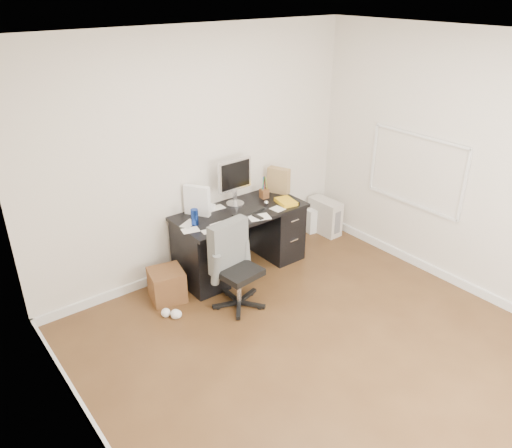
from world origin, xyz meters
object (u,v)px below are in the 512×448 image
at_px(desk, 240,238).
at_px(wicker_basket, 167,285).
at_px(lcd_monitor, 235,182).
at_px(office_chair, 238,267).
at_px(pc_tower, 325,216).
at_px(keyboard, 249,212).

relative_size(desk, wicker_basket, 4.36).
height_order(lcd_monitor, wicker_basket, lcd_monitor).
relative_size(lcd_monitor, office_chair, 0.60).
xyz_separation_m(desk, lcd_monitor, (0.05, 0.16, 0.63)).
height_order(lcd_monitor, pc_tower, lcd_monitor).
relative_size(office_chair, pc_tower, 1.97).
distance_m(keyboard, pc_tower, 1.51).
bearing_deg(wicker_basket, lcd_monitor, 10.63).
height_order(desk, wicker_basket, desk).
bearing_deg(wicker_basket, desk, 1.98).
bearing_deg(keyboard, desk, 99.69).
height_order(keyboard, wicker_basket, keyboard).
xyz_separation_m(desk, office_chair, (-0.46, -0.59, 0.06)).
xyz_separation_m(pc_tower, wicker_basket, (-2.43, -0.10, -0.06)).
bearing_deg(desk, keyboard, -71.62).
bearing_deg(desk, office_chair, -127.68).
distance_m(pc_tower, wicker_basket, 2.44).
bearing_deg(office_chair, desk, 45.74).
xyz_separation_m(desk, wicker_basket, (-0.99, -0.03, -0.23)).
distance_m(desk, keyboard, 0.38).
bearing_deg(pc_tower, office_chair, -161.86).
relative_size(keyboard, office_chair, 0.43).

